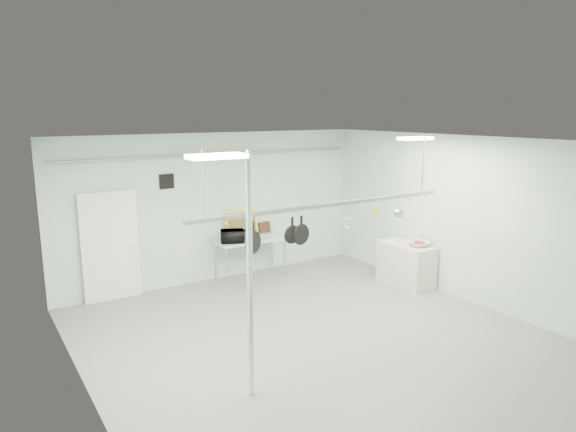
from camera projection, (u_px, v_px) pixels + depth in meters
floor at (327, 345)px, 8.15m from camera, size 8.00×8.00×0.00m
ceiling at (331, 143)px, 7.50m from camera, size 7.00×8.00×0.02m
back_wall at (217, 207)px, 11.10m from camera, size 7.00×0.02×3.20m
right_wall at (476, 221)px, 9.68m from camera, size 0.02×8.00×3.20m
door at (111, 247)px, 9.95m from camera, size 1.10×0.10×2.20m
wall_vent at (167, 181)px, 10.37m from camera, size 0.30×0.04×0.30m
conduit_pipe at (217, 154)px, 10.80m from camera, size 6.60×0.07×0.07m
chrome_pole at (250, 278)px, 6.43m from camera, size 0.08×0.08×3.20m
prep_table at (250, 242)px, 11.26m from camera, size 1.60×0.70×0.91m
side_cabinet at (406, 264)px, 10.88m from camera, size 0.60×1.20×0.90m
pot_rack at (328, 203)px, 8.05m from camera, size 4.80×0.06×1.00m
light_panel_left at (217, 156)px, 5.68m from camera, size 0.65×0.30×0.05m
light_panel_right at (416, 138)px, 9.28m from camera, size 0.65×0.30×0.05m
microwave at (232, 236)px, 10.87m from camera, size 0.58×0.49×0.27m
coffee_canister at (248, 235)px, 11.10m from camera, size 0.16×0.16×0.19m
painting_large at (242, 223)px, 11.41m from camera, size 0.78×0.14×0.58m
painting_small at (264, 227)px, 11.75m from camera, size 0.30×0.10×0.25m
fruit_bowl at (419, 244)px, 10.59m from camera, size 0.52×0.52×0.10m
skillet_left at (253, 237)px, 7.41m from camera, size 0.34×0.20×0.45m
skillet_mid at (292, 230)px, 7.76m from camera, size 0.29×0.06×0.41m
skillet_right at (301, 230)px, 7.86m from camera, size 0.34×0.13×0.46m
whisk at (348, 220)px, 8.33m from camera, size 0.20×0.20×0.35m
grater at (376, 212)px, 8.65m from camera, size 0.09×0.03×0.22m
saucepan at (399, 210)px, 8.93m from camera, size 0.15×0.10×0.27m
fruit_cluster at (419, 242)px, 10.58m from camera, size 0.24×0.24×0.09m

